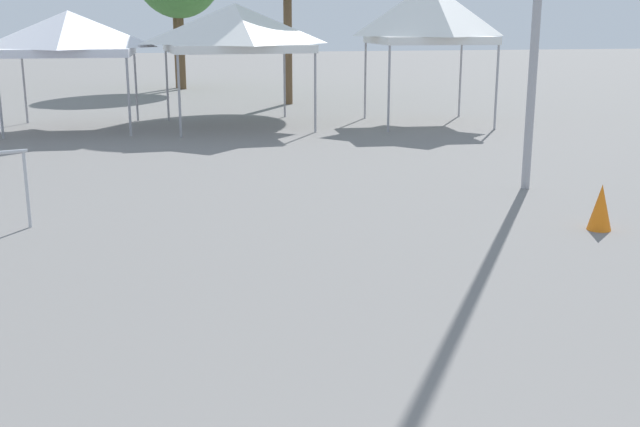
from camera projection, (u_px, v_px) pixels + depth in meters
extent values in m
cylinder|color=#9E9EA3|center=(129.00, 93.00, 18.46)|extent=(0.06, 0.06, 2.08)
cylinder|color=#9E9EA3|center=(24.00, 85.00, 20.81)|extent=(0.06, 0.06, 2.08)
cylinder|color=#9E9EA3|center=(136.00, 84.00, 21.29)|extent=(0.06, 0.06, 2.08)
pyramid|color=white|center=(69.00, 29.00, 19.27)|extent=(3.28, 3.28, 0.91)
cube|color=white|center=(70.00, 52.00, 19.41)|extent=(3.25, 3.25, 0.20)
cylinder|color=#9E9EA3|center=(179.00, 93.00, 18.18)|extent=(0.06, 0.06, 2.16)
cylinder|color=#9E9EA3|center=(315.00, 89.00, 19.06)|extent=(0.06, 0.06, 2.16)
cylinder|color=#9E9EA3|center=(167.00, 82.00, 21.31)|extent=(0.06, 0.06, 2.16)
cylinder|color=#9E9EA3|center=(284.00, 80.00, 22.19)|extent=(0.06, 0.06, 2.16)
pyramid|color=white|center=(235.00, 24.00, 19.80)|extent=(3.69, 3.69, 1.01)
cube|color=white|center=(236.00, 48.00, 19.95)|extent=(3.65, 3.65, 0.20)
cylinder|color=#9E9EA3|center=(389.00, 85.00, 19.15)|extent=(0.06, 0.06, 2.34)
cylinder|color=#9E9EA3|center=(497.00, 84.00, 19.56)|extent=(0.06, 0.06, 2.34)
cylinder|color=#9E9EA3|center=(365.00, 77.00, 21.85)|extent=(0.06, 0.06, 2.34)
cylinder|color=#9E9EA3|center=(460.00, 76.00, 22.27)|extent=(0.06, 0.06, 2.34)
pyramid|color=white|center=(430.00, 9.00, 20.26)|extent=(3.18, 3.18, 1.38)
cube|color=white|center=(429.00, 40.00, 20.45)|extent=(3.15, 3.15, 0.20)
cylinder|color=brown|center=(177.00, 41.00, 31.78)|extent=(0.28, 0.28, 3.85)
cylinder|color=brown|center=(181.00, 47.00, 31.20)|extent=(0.28, 0.28, 3.37)
cylinder|color=brown|center=(288.00, 37.00, 25.40)|extent=(0.28, 0.28, 4.44)
cylinder|color=#B7BABF|center=(27.00, 190.00, 10.29)|extent=(0.04, 0.04, 1.05)
cone|color=orange|center=(601.00, 207.00, 10.22)|extent=(0.32, 0.32, 0.62)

